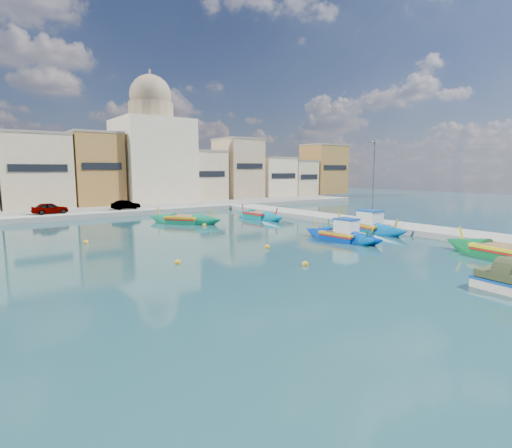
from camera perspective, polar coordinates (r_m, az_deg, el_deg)
name	(u,v)px	position (r m, az deg, el deg)	size (l,w,h in m)	color
ground	(262,266)	(22.57, 0.88, -6.03)	(160.00, 160.00, 0.00)	#14323D
east_quay	(435,232)	(36.19, 24.19, -1.05)	(4.00, 70.00, 0.50)	gray
north_quay	(101,212)	(51.43, -21.28, 1.60)	(80.00, 8.00, 0.60)	gray
north_townhouses	(133,172)	(60.20, -17.20, 7.10)	(83.20, 7.87, 10.19)	beige
church_block	(152,149)	(62.04, -14.58, 10.36)	(10.00, 10.00, 19.10)	beige
quay_street_lamp	(373,181)	(38.66, 16.34, 5.94)	(1.18, 0.16, 8.00)	#595B60
parked_cars	(11,210)	(48.27, -31.64, 1.66)	(24.49, 1.91, 1.23)	#4C1919
luzzu_turquoise_cabin	(365,227)	(36.28, 15.36, -0.45)	(2.81, 9.33, 2.95)	#005DA5
luzzu_blue_cabin	(342,236)	(31.22, 12.18, -1.71)	(2.37, 7.58, 2.64)	#0035A9
luzzu_cyan_mid	(259,216)	(43.93, 0.38, 1.11)	(2.15, 8.48, 2.50)	#00809B
luzzu_green	(185,220)	(40.78, -10.17, 0.50)	(6.50, 8.27, 2.68)	#0B744D
luzzu_blue_south	(346,236)	(31.88, 12.73, -1.70)	(3.99, 7.86, 2.22)	#0050A0
luzzu_cyan_south	(506,254)	(28.77, 32.16, -3.63)	(3.48, 8.88, 2.69)	#0A6F31
tender_near	(507,282)	(21.16, 32.24, -7.05)	(1.77, 2.86, 1.34)	beige
mooring_buoys	(232,243)	(29.09, -3.47, -2.73)	(19.21, 17.68, 0.36)	yellow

